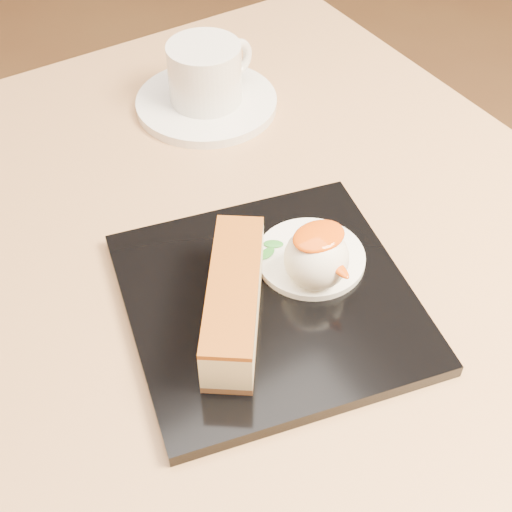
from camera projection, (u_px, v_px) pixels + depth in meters
table at (193, 409)px, 0.68m from camera, size 0.80×0.80×0.72m
dessert_plate at (269, 301)px, 0.57m from camera, size 0.26×0.26×0.01m
cheesecake at (234, 300)px, 0.53m from camera, size 0.11×0.13×0.04m
cream_smear at (311, 258)px, 0.59m from camera, size 0.09×0.09×0.01m
ice_cream_scoop at (316, 258)px, 0.56m from camera, size 0.05×0.05×0.05m
mango_sauce at (319, 236)px, 0.54m from camera, size 0.04×0.03×0.01m
mint_sprig at (265, 249)px, 0.59m from camera, size 0.03×0.02×0.00m
saucer at (207, 103)px, 0.76m from camera, size 0.15×0.15×0.01m
coffee_cup at (206, 71)px, 0.73m from camera, size 0.10×0.08×0.06m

